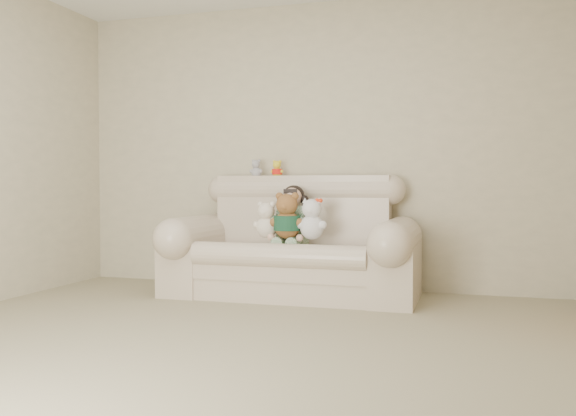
# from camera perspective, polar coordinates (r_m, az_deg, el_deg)

# --- Properties ---
(floor) EXTENTS (5.00, 5.00, 0.00)m
(floor) POSITION_cam_1_polar(r_m,az_deg,el_deg) (3.39, -8.67, -13.90)
(floor) COLOR gray
(floor) RESTS_ON ground
(wall_back) EXTENTS (4.50, 0.00, 4.50)m
(wall_back) POSITION_cam_1_polar(r_m,az_deg,el_deg) (5.63, 2.28, 5.80)
(wall_back) COLOR #ACA489
(wall_back) RESTS_ON ground
(sofa) EXTENTS (2.10, 0.95, 1.03)m
(sofa) POSITION_cam_1_polar(r_m,az_deg,el_deg) (5.16, 0.32, -2.57)
(sofa) COLOR beige
(sofa) RESTS_ON floor
(seated_child) EXTENTS (0.35, 0.41, 0.53)m
(seated_child) POSITION_cam_1_polar(r_m,az_deg,el_deg) (5.23, 0.42, -0.65)
(seated_child) COLOR #2A6D2D
(seated_child) RESTS_ON sofa
(brown_teddy) EXTENTS (0.33, 0.29, 0.45)m
(brown_teddy) POSITION_cam_1_polar(r_m,az_deg,el_deg) (5.04, -0.07, -0.31)
(brown_teddy) COLOR brown
(brown_teddy) RESTS_ON sofa
(white_cat) EXTENTS (0.31, 0.27, 0.40)m
(white_cat) POSITION_cam_1_polar(r_m,az_deg,el_deg) (4.98, 2.25, -0.62)
(white_cat) COLOR silver
(white_cat) RESTS_ON sofa
(cream_teddy) EXTENTS (0.26, 0.21, 0.36)m
(cream_teddy) POSITION_cam_1_polar(r_m,az_deg,el_deg) (5.11, -2.02, -0.78)
(cream_teddy) COLOR silver
(cream_teddy) RESTS_ON sofa
(yellow_mini_bear) EXTENTS (0.12, 0.10, 0.19)m
(yellow_mini_bear) POSITION_cam_1_polar(r_m,az_deg,el_deg) (5.57, -1.02, 3.82)
(yellow_mini_bear) COLOR yellow
(yellow_mini_bear) RESTS_ON sofa
(grey_mini_plush) EXTENTS (0.13, 0.10, 0.20)m
(grey_mini_plush) POSITION_cam_1_polar(r_m,az_deg,el_deg) (5.60, -2.97, 3.85)
(grey_mini_plush) COLOR #ABAAB1
(grey_mini_plush) RESTS_ON sofa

